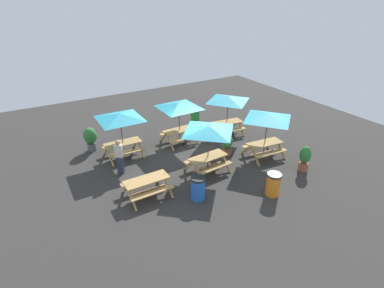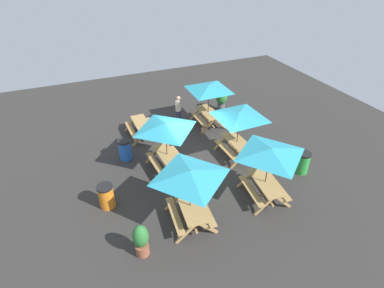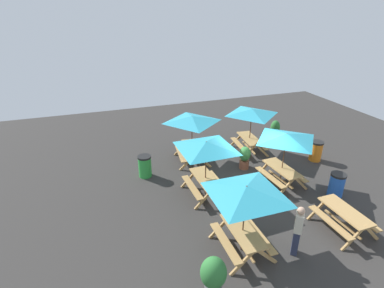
{
  "view_description": "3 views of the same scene",
  "coord_description": "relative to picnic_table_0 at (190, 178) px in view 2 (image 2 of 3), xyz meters",
  "views": [
    {
      "loc": [
        -6.71,
        -11.12,
        7.37
      ],
      "look_at": [
        -0.28,
        -0.1,
        0.9
      ],
      "focal_mm": 28.0,
      "sensor_mm": 36.0,
      "label": 1
    },
    {
      "loc": [
        9.88,
        -4.38,
        8.24
      ],
      "look_at": [
        -0.28,
        -0.1,
        0.9
      ],
      "focal_mm": 28.0,
      "sensor_mm": 36.0,
      "label": 2
    },
    {
      "loc": [
        -9.17,
        5.69,
        6.81
      ],
      "look_at": [
        2.99,
        1.54,
        0.9
      ],
      "focal_mm": 28.0,
      "sensor_mm": 36.0,
      "label": 3
    }
  ],
  "objects": [
    {
      "name": "ground_plane",
      "position": [
        -3.03,
        1.56,
        -1.99
      ],
      "size": [
        24.45,
        24.45,
        0.0
      ],
      "primitive_type": "plane",
      "color": "#33302D",
      "rests_on": "ground"
    },
    {
      "name": "picnic_table_0",
      "position": [
        0.0,
        0.0,
        0.0
      ],
      "size": [
        2.18,
        2.18,
        2.34
      ],
      "rotation": [
        0.0,
        0.0,
        -0.1
      ],
      "color": "tan",
      "rests_on": "ground"
    },
    {
      "name": "picnic_table_1",
      "position": [
        -0.04,
        3.1,
        0.0
      ],
      "size": [
        2.22,
        2.22,
        2.34
      ],
      "rotation": [
        0.0,
        0.0,
        -0.12
      ],
      "color": "tan",
      "rests_on": "ground"
    },
    {
      "name": "picnic_table_2",
      "position": [
        -6.05,
        3.55,
        0.0
      ],
      "size": [
        2.83,
        2.83,
        2.34
      ],
      "rotation": [
        0.0,
        0.0,
        -0.0
      ],
      "color": "tan",
      "rests_on": "ground"
    },
    {
      "name": "picnic_table_3",
      "position": [
        -2.89,
        3.52,
        0.0
      ],
      "size": [
        2.83,
        2.83,
        2.34
      ],
      "rotation": [
        0.0,
        0.0,
        0.03
      ],
      "color": "tan",
      "rests_on": "ground"
    },
    {
      "name": "picnic_table_4",
      "position": [
        -6.29,
        -0.06,
        -1.43
      ],
      "size": [
        1.82,
        1.56,
        0.81
      ],
      "rotation": [
        0.0,
        0.0,
        0.02
      ],
      "color": "tan",
      "rests_on": "ground"
    },
    {
      "name": "picnic_table_5",
      "position": [
        -3.18,
        0.24,
        0.0
      ],
      "size": [
        2.14,
        2.14,
        2.34
      ],
      "rotation": [
        0.0,
        0.0,
        0.07
      ],
      "color": "tan",
      "rests_on": "ground"
    },
    {
      "name": "trash_bin_green",
      "position": [
        -0.72,
        5.5,
        -1.49
      ],
      "size": [
        0.59,
        0.59,
        0.98
      ],
      "color": "green",
      "rests_on": "ground"
    },
    {
      "name": "trash_bin_blue",
      "position": [
        -4.63,
        -1.29,
        -1.49
      ],
      "size": [
        0.59,
        0.59,
        0.98
      ],
      "color": "blue",
      "rests_on": "ground"
    },
    {
      "name": "trash_bin_orange",
      "position": [
        -1.89,
        -2.58,
        -1.49
      ],
      "size": [
        0.59,
        0.59,
        0.98
      ],
      "color": "orange",
      "rests_on": "ground"
    },
    {
      "name": "potted_plant_0",
      "position": [
        -7.28,
        5.01,
        -1.26
      ],
      "size": [
        0.67,
        0.67,
        1.27
      ],
      "color": "#59595B",
      "rests_on": "ground"
    },
    {
      "name": "potted_plant_1",
      "position": [
        0.66,
        -1.92,
        -1.34
      ],
      "size": [
        0.5,
        0.5,
        1.24
      ],
      "color": "#935138",
      "rests_on": "ground"
    },
    {
      "name": "potted_plant_2",
      "position": [
        -1.49,
        1.06,
        -1.41
      ],
      "size": [
        0.52,
        0.52,
        1.08
      ],
      "color": "#935138",
      "rests_on": "ground"
    },
    {
      "name": "person_standing",
      "position": [
        -6.67,
        2.1,
        -1.1
      ],
      "size": [
        0.42,
        0.4,
        1.67
      ],
      "rotation": [
        0.0,
        0.0,
        2.45
      ],
      "color": "#2D334C",
      "rests_on": "ground"
    }
  ]
}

